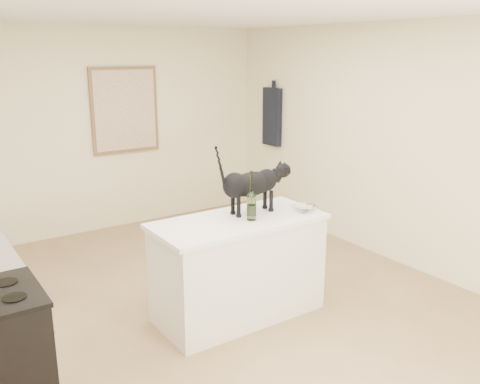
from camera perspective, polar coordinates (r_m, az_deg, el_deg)
The scene contains 12 objects.
floor at distance 4.89m, azimuth -2.50°, elevation -12.64°, with size 5.50×5.50×0.00m, color #A28356.
ceiling at distance 4.33m, azimuth -2.92°, elevation 19.38°, with size 5.50×5.50×0.00m, color white.
wall_back at distance 6.89m, azimuth -14.86°, elevation 6.51°, with size 4.50×4.50×0.00m, color beige.
wall_right at distance 5.91m, azimuth 16.30°, elevation 5.02°, with size 5.50×5.50×0.00m, color beige.
island_base at distance 4.60m, azimuth -0.17°, elevation -8.55°, with size 1.44×0.67×0.86m, color white.
island_top at distance 4.44m, azimuth -0.17°, elevation -3.23°, with size 1.50×0.70×0.04m, color white.
artwork_frame at distance 6.94m, azimuth -12.57°, elevation 8.80°, with size 0.90×0.03×1.10m, color brown.
artwork_canvas at distance 6.92m, azimuth -12.51°, elevation 8.79°, with size 0.82×0.00×1.02m, color beige.
hanging_garment at distance 7.31m, azimuth 3.55°, elevation 8.26°, with size 0.08×0.34×0.80m, color black.
black_cat at distance 4.53m, azimuth 1.24°, elevation 0.53°, with size 0.67×0.20×0.47m, color black, non-canonical shape.
wine_bottle at distance 4.35m, azimuth 1.28°, elevation -0.75°, with size 0.08×0.08×0.37m, color #3C6127.
glass_bowl at distance 4.66m, azimuth 7.11°, elevation -1.82°, with size 0.22×0.22×0.05m, color white.
Camera 1 is at (-2.26, -3.69, 2.29)m, focal length 38.73 mm.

